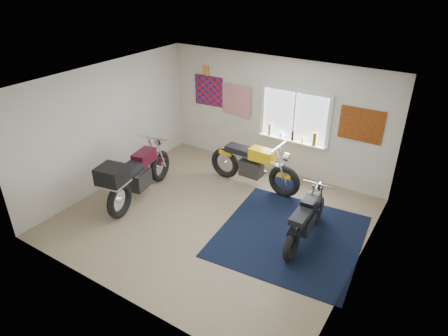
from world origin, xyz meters
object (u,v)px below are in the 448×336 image
Objects in this scene: black_chrome_bike at (306,220)px; navy_rug at (290,236)px; yellow_triumph at (253,166)px; maroon_tourer at (135,176)px.

navy_rug is at bearing 101.53° from black_chrome_bike.
yellow_triumph is 2.55m from maroon_tourer.
yellow_triumph is at bearing 139.80° from navy_rug.
navy_rug is at bearing -39.00° from yellow_triumph.
yellow_triumph is at bearing 53.80° from black_chrome_bike.
yellow_triumph is 2.10m from black_chrome_bike.
maroon_tourer reaches higher than yellow_triumph.
yellow_triumph reaches higher than black_chrome_bike.
yellow_triumph is at bearing -53.67° from maroon_tourer.
maroon_tourer is at bearing -169.20° from navy_rug.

